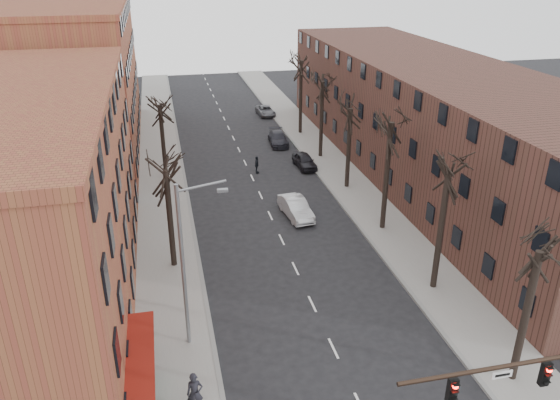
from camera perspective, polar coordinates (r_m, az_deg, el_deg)
sidewalk_left at (r=51.65m, az=-12.28°, el=2.84°), size 4.00×90.00×0.15m
sidewalk_right at (r=53.95m, az=4.94°, el=4.26°), size 4.00×90.00×0.15m
building_left_near at (r=32.02m, az=-26.73°, el=-1.44°), size 12.00×26.00×12.00m
building_left_far at (r=58.99m, az=-21.04°, el=11.50°), size 12.00×28.00×14.00m
building_right at (r=51.08m, az=15.53°, el=8.11°), size 12.00×50.00×10.00m
tree_right_a at (r=29.51m, az=23.01°, el=-16.87°), size 5.20×5.20×10.00m
tree_right_b at (r=34.79m, az=15.67°, el=-8.84°), size 5.20×5.20×10.80m
tree_right_c at (r=40.97m, az=10.61°, el=-2.98°), size 5.20×5.20×11.60m
tree_right_d at (r=47.69m, az=6.96°, el=1.30°), size 5.20×5.20×10.00m
tree_right_e at (r=54.76m, az=4.23°, el=4.51°), size 5.20×5.20×10.80m
tree_right_f at (r=62.05m, az=2.12°, el=6.96°), size 5.20×5.20×11.60m
tree_left_a at (r=36.32m, az=-10.97°, el=-6.81°), size 5.20×5.20×9.50m
tree_left_b at (r=50.74m, az=-11.80°, el=2.40°), size 5.20×5.20×9.50m
streetlight at (r=26.88m, az=-9.80°, el=-6.20°), size 2.45×0.22×9.03m
silver_sedan at (r=41.83m, az=1.66°, el=-0.83°), size 2.06×4.59×1.46m
parked_car_near at (r=51.71m, az=2.58°, el=4.11°), size 1.83×3.99×1.32m
parked_car_mid at (r=58.17m, az=-0.20°, el=6.45°), size 2.16×4.61×1.30m
parked_car_far at (r=69.24m, az=-1.52°, el=9.31°), size 2.09×4.23×1.15m
pedestrian_a at (r=25.35m, az=-8.88°, el=-19.30°), size 0.74×0.50×1.97m
pedestrian_crossing at (r=50.26m, az=-2.44°, el=3.69°), size 0.68×1.03×1.63m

